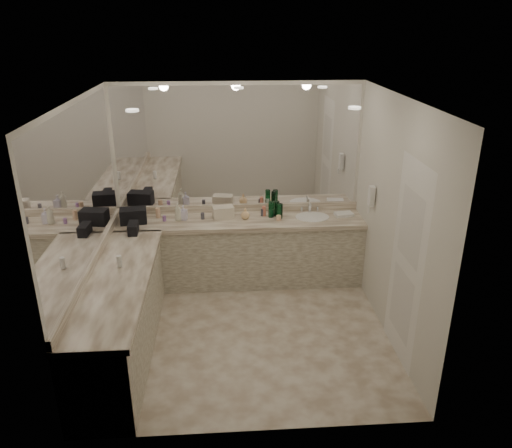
{
  "coord_description": "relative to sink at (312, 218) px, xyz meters",
  "views": [
    {
      "loc": [
        -0.2,
        -4.8,
        3.29
      ],
      "look_at": [
        0.16,
        0.4,
        1.15
      ],
      "focal_mm": 35.0,
      "sensor_mm": 36.0,
      "label": 1
    }
  ],
  "objects": [
    {
      "name": "amenity_bottle_4",
      "position": [
        -1.17,
        0.01,
        0.08
      ],
      "size": [
        0.04,
        0.04,
        0.15
      ],
      "primitive_type": "cylinder",
      "color": "#E57F66",
      "rests_on": "vanity_back_top"
    },
    {
      "name": "amenity_bottle_3",
      "position": [
        -0.45,
        -0.08,
        0.04
      ],
      "size": [
        0.07,
        0.07,
        0.07
      ],
      "primitive_type": "cylinder",
      "color": "#E0B28C",
      "rests_on": "vanity_back_top"
    },
    {
      "name": "vanity_left_top",
      "position": [
        -2.24,
        -1.5,
        -0.03
      ],
      "size": [
        0.64,
        2.42,
        0.06
      ],
      "primitive_type": "cube",
      "color": "beige",
      "rests_on": "vanity_left_base"
    },
    {
      "name": "soap_bottle_c",
      "position": [
        -0.88,
        0.01,
        0.08
      ],
      "size": [
        0.11,
        0.11,
        0.15
      ],
      "primitive_type": "imported",
      "rotation": [
        0.0,
        0.0,
        0.0
      ],
      "color": "#FFD293",
      "rests_on": "vanity_back_top"
    },
    {
      "name": "wall_left",
      "position": [
        -2.55,
        -1.2,
        0.41
      ],
      "size": [
        0.02,
        3.0,
        2.6
      ],
      "primitive_type": "cube",
      "color": "silver",
      "rests_on": "floor"
    },
    {
      "name": "wall_right",
      "position": [
        0.65,
        -1.2,
        0.41
      ],
      "size": [
        0.02,
        3.0,
        2.6
      ],
      "primitive_type": "cube",
      "color": "silver",
      "rests_on": "floor"
    },
    {
      "name": "soap_bottle_a",
      "position": [
        -1.74,
        0.0,
        0.12
      ],
      "size": [
        0.09,
        0.09,
        0.24
      ],
      "primitive_type": "imported",
      "rotation": [
        0.0,
        0.0,
        -0.04
      ],
      "color": "beige",
      "rests_on": "vanity_back_top"
    },
    {
      "name": "black_bag_spill",
      "position": [
        -2.25,
        -0.37,
        0.07
      ],
      "size": [
        0.12,
        0.25,
        0.13
      ],
      "primitive_type": "cube",
      "rotation": [
        0.0,
        0.0,
        0.05
      ],
      "color": "black",
      "rests_on": "vanity_left_top"
    },
    {
      "name": "ceiling",
      "position": [
        -0.95,
        -1.2,
        1.71
      ],
      "size": [
        3.2,
        3.2,
        0.0
      ],
      "primitive_type": "plane",
      "color": "white",
      "rests_on": "floor"
    },
    {
      "name": "wall_phone",
      "position": [
        0.61,
        -0.5,
        0.46
      ],
      "size": [
        0.06,
        0.1,
        0.24
      ],
      "primitive_type": "cube",
      "color": "white",
      "rests_on": "wall_right"
    },
    {
      "name": "sink",
      "position": [
        0.0,
        0.0,
        0.0
      ],
      "size": [
        0.44,
        0.44,
        0.03
      ],
      "primitive_type": "cylinder",
      "color": "white",
      "rests_on": "vanity_back_top"
    },
    {
      "name": "vanity_back_top",
      "position": [
        -0.95,
        -0.01,
        -0.03
      ],
      "size": [
        3.2,
        0.64,
        0.06
      ],
      "primitive_type": "cube",
      "color": "beige",
      "rests_on": "vanity_back_base"
    },
    {
      "name": "cream_cosmetic_case",
      "position": [
        -1.16,
        0.06,
        0.08
      ],
      "size": [
        0.29,
        0.21,
        0.15
      ],
      "primitive_type": "cube",
      "rotation": [
        0.0,
        0.0,
        0.17
      ],
      "color": "beige",
      "rests_on": "vanity_back_top"
    },
    {
      "name": "soap_bottle_b",
      "position": [
        -1.67,
        0.03,
        0.1
      ],
      "size": [
        0.1,
        0.11,
        0.19
      ],
      "primitive_type": "imported",
      "rotation": [
        0.0,
        0.0,
        -0.22
      ],
      "color": "silver",
      "rests_on": "vanity_back_top"
    },
    {
      "name": "amenity_bottle_0",
      "position": [
        -0.54,
        0.07,
        0.05
      ],
      "size": [
        0.05,
        0.05,
        0.1
      ],
      "primitive_type": "cylinder",
      "color": "silver",
      "rests_on": "vanity_back_top"
    },
    {
      "name": "faucet",
      "position": [
        0.0,
        0.21,
        0.07
      ],
      "size": [
        0.24,
        0.16,
        0.14
      ],
      "primitive_type": "cube",
      "color": "silver",
      "rests_on": "vanity_back_top"
    },
    {
      "name": "wall_back",
      "position": [
        -0.95,
        0.3,
        0.41
      ],
      "size": [
        3.2,
        0.02,
        2.6
      ],
      "primitive_type": "cube",
      "color": "silver",
      "rests_on": "floor"
    },
    {
      "name": "amenity_bottle_1",
      "position": [
        -1.25,
        0.06,
        0.07
      ],
      "size": [
        0.06,
        0.06,
        0.12
      ],
      "primitive_type": "cylinder",
      "color": "white",
      "rests_on": "vanity_back_top"
    },
    {
      "name": "green_bottle_3",
      "position": [
        -0.46,
        0.11,
        0.1
      ],
      "size": [
        0.06,
        0.06,
        0.2
      ],
      "primitive_type": "cylinder",
      "color": "#10562A",
      "rests_on": "vanity_back_top"
    },
    {
      "name": "vanity_back_base",
      "position": [
        -0.95,
        0.0,
        -0.48
      ],
      "size": [
        3.2,
        0.6,
        0.84
      ],
      "primitive_type": "cube",
      "color": "beige",
      "rests_on": "floor"
    },
    {
      "name": "hand_towel",
      "position": [
        0.42,
        0.03,
        0.02
      ],
      "size": [
        0.25,
        0.19,
        0.04
      ],
      "primitive_type": "cube",
      "rotation": [
        0.0,
        0.0,
        0.14
      ],
      "color": "white",
      "rests_on": "vanity_back_top"
    },
    {
      "name": "mirror_left",
      "position": [
        -2.54,
        -1.2,
        0.88
      ],
      "size": [
        0.01,
        2.92,
        1.55
      ],
      "primitive_type": "cube",
      "color": "white",
      "rests_on": "wall_left"
    },
    {
      "name": "vanity_left_base",
      "position": [
        -2.25,
        -1.5,
        -0.48
      ],
      "size": [
        0.6,
        2.4,
        0.84
      ],
      "primitive_type": "cube",
      "color": "beige",
      "rests_on": "floor"
    },
    {
      "name": "mirror_back",
      "position": [
        -0.95,
        0.29,
        0.88
      ],
      "size": [
        3.12,
        0.01,
        1.55
      ],
      "primitive_type": "cube",
      "color": "white",
      "rests_on": "wall_back"
    },
    {
      "name": "floor",
      "position": [
        -0.95,
        -1.2,
        -0.9
      ],
      "size": [
        3.2,
        3.2,
        0.0
      ],
      "primitive_type": "plane",
      "color": "beige",
      "rests_on": "ground"
    },
    {
      "name": "amenity_bottle_7",
      "position": [
        -0.65,
        0.09,
        0.05
      ],
      "size": [
        0.04,
        0.04,
        0.1
      ],
      "primitive_type": "cylinder",
      "color": "#3F3F4C",
      "rests_on": "vanity_back_top"
    },
    {
      "name": "black_toiletry_bag",
      "position": [
        -2.3,
        -0.04,
        0.1
      ],
      "size": [
        0.35,
        0.25,
        0.19
      ],
      "primitive_type": "cube",
      "rotation": [
        0.0,
        0.0,
        0.14
      ],
      "color": "black",
      "rests_on": "vanity_back_top"
    },
    {
      "name": "backsplash_left",
      "position": [
        -2.53,
        -1.2,
        0.05
      ],
      "size": [
        0.04,
        3.0,
        0.1
      ],
      "primitive_type": "cube",
      "color": "beige",
      "rests_on": "vanity_left_top"
    },
    {
      "name": "green_bottle_1",
      "position": [
        -0.54,
        0.05,
        0.11
      ],
      "size": [
        0.07,
        0.07,
        0.21
      ],
      "primitive_type": "cylinder",
      "color": "#10562A",
      "rests_on": "vanity_back_top"
    },
    {
      "name": "amenity_bottle_5",
      "position": [
        -1.43,
        0.04,
        0.05
      ],
      "size": [
        0.05,
        0.05,
        0.08
      ],
      "primitive_type": "cylinder",
      "color": "#3F3F4C",
      "rests_on": "vanity_back_top"
    },
    {
      "name": "green_bottle_2",
      "position": [
        -0.46,
        0.09,
        0.1
      ],
      "size": [
        0.07,
        0.07,
        0.2
      ],
      "primitive_type": "cylinder",
      "color": "#10562A",
      "rests_on": "vanity_back_top"
    },
    {
      "name": "door",
      "position": [
        0.64,
        -1.7,
        0.16
      ],
      "size": [
        0.02,
        0.82,
        2.1
      ],
      "primitive_type": "cube",
      "color": "white",
      "rests_on": "wall_right"
    },
    {
      "name": "lotion_left",
      "position": [
        -2.25,
        -1.28,
        0.07
      ],
      "size": [
        0.05,
        0.05,
        0.12
      ],
      "primitive_type": "cylinder",
      "color": "white",
      "rests_on": "vanity_left_top"
    },
    {
      "name": "backsplash_back",
      "position": [
        -0.95,
        0.28,
        0.05
      ],
      "size": [
        3.2,
        0.04,
        0.1
      ],
      "primitive_type": "cube",
      "color": "beige",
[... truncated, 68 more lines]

